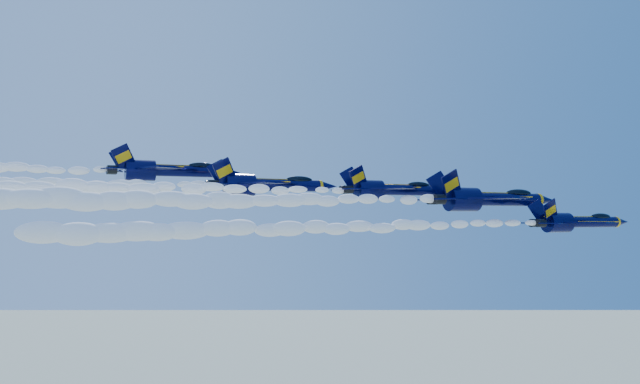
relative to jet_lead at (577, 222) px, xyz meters
name	(u,v)px	position (x,y,z in m)	size (l,w,h in m)	color
jet_lead	(577,222)	(0.00, 0.00, 0.00)	(16.17, 13.26, 6.01)	black
smoke_trail_jet_lead	(322,227)	(-35.74, 0.00, -0.48)	(57.67, 2.19, 1.97)	white
jet_second	(487,199)	(-10.38, 4.68, 2.96)	(19.69, 16.15, 7.32)	black
smoke_trail_jet_second	(201,200)	(-47.63, 4.68, 2.44)	(57.67, 2.67, 2.40)	white
jet_third	(391,189)	(-21.29, 10.52, 4.21)	(16.34, 13.40, 6.07)	black
smoke_trail_jet_third	(102,188)	(-57.11, 10.52, 3.73)	(57.67, 2.21, 1.99)	white
jet_fourth	(266,184)	(-35.17, 20.47, 5.05)	(18.88, 15.48, 7.01)	black
jet_fifth	(167,170)	(-47.29, 27.52, 7.13)	(18.56, 15.23, 6.90)	black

